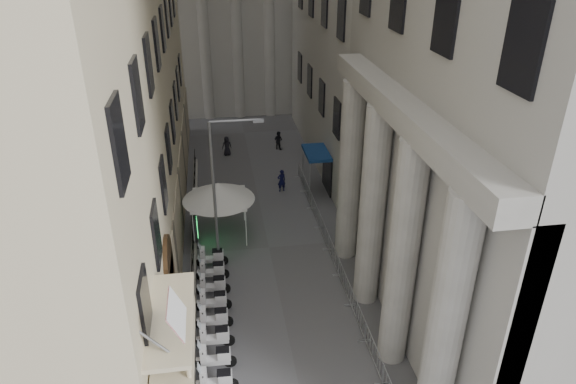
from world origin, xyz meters
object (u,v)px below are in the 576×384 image
(street_lamp, at_px, (220,183))
(pedestrian_a, at_px, (282,181))
(info_kiosk, at_px, (195,231))
(security_tent, at_px, (217,191))
(pedestrian_b, at_px, (278,140))

(street_lamp, xyz_separation_m, pedestrian_a, (4.33, 8.37, -4.17))
(info_kiosk, bearing_deg, street_lamp, -57.83)
(security_tent, xyz_separation_m, pedestrian_b, (5.33, 12.91, -2.10))
(info_kiosk, xyz_separation_m, pedestrian_b, (6.77, 13.96, -0.19))
(security_tent, bearing_deg, pedestrian_a, 48.63)
(pedestrian_a, xyz_separation_m, pedestrian_b, (0.83, 7.81, -0.04))
(street_lamp, height_order, pedestrian_b, street_lamp)
(security_tent, height_order, pedestrian_b, security_tent)
(pedestrian_a, height_order, pedestrian_b, pedestrian_a)
(security_tent, bearing_deg, street_lamp, -87.14)
(security_tent, relative_size, street_lamp, 0.51)
(info_kiosk, distance_m, pedestrian_b, 15.52)
(security_tent, height_order, street_lamp, street_lamp)
(security_tent, height_order, pedestrian_a, security_tent)
(info_kiosk, bearing_deg, pedestrian_b, 60.36)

